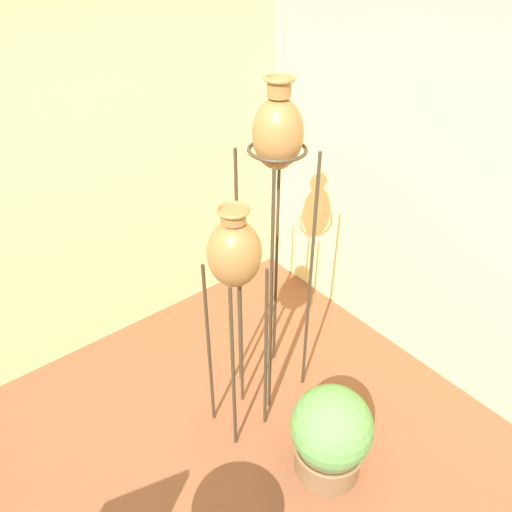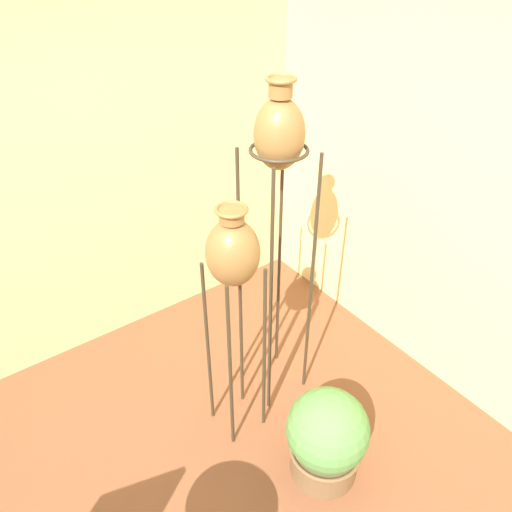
# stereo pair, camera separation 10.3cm
# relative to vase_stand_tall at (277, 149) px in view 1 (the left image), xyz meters

# --- Properties ---
(wall_back) EXTENTS (7.84, 0.06, 2.70)m
(wall_back) POSITION_rel_vase_stand_tall_xyz_m (-0.98, 1.14, -0.32)
(wall_back) COLOR beige
(wall_back) RESTS_ON ground_plane
(vase_stand_tall) EXTENTS (0.32, 0.32, 2.02)m
(vase_stand_tall) POSITION_rel_vase_stand_tall_xyz_m (0.00, 0.00, 0.00)
(vase_stand_tall) COLOR #382D1E
(vase_stand_tall) RESTS_ON ground_plane
(vase_stand_medium) EXTENTS (0.27, 0.27, 1.52)m
(vase_stand_medium) POSITION_rel_vase_stand_tall_xyz_m (-0.37, -0.12, -0.44)
(vase_stand_medium) COLOR #382D1E
(vase_stand_medium) RESTS_ON ground_plane
(potted_plant) EXTENTS (0.45, 0.45, 0.59)m
(potted_plant) POSITION_rel_vase_stand_tall_xyz_m (-0.17, -0.69, -1.37)
(potted_plant) COLOR brown
(potted_plant) RESTS_ON ground_plane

